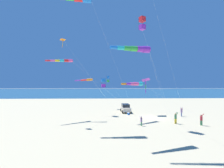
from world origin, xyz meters
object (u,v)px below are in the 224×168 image
person_child_green_jacket (141,121)px  kite_windsock_rainbow_low_near (86,80)px  cooler_box (128,114)px  kite_windsock_small_distant (135,84)px  kite_windsock_green_low_center (136,49)px  kite_box_magenta_far_left (142,23)px  kite_box_checkered_midright (103,83)px  parked_car (126,108)px  kite_windsock_black_fish_shape (63,61)px  kite_box_blue_topmost (108,79)px  person_child_grey_jacket (182,111)px  kite_delta_red_high_left (63,41)px  person_adult_flyer (201,119)px  person_bystander_far (176,117)px  kite_delta_teal_far_right (146,80)px

person_child_green_jacket → kite_windsock_rainbow_low_near: bearing=-119.8°
cooler_box → kite_windsock_small_distant: size_ratio=0.04×
kite_windsock_small_distant → kite_windsock_green_low_center: bearing=-9.8°
kite_box_magenta_far_left → kite_box_checkered_midright: kite_box_magenta_far_left is taller
kite_box_magenta_far_left → cooler_box: bearing=-171.9°
parked_car → kite_windsock_small_distant: (8.49, 0.63, 5.48)m
kite_box_magenta_far_left → kite_windsock_black_fish_shape: 15.60m
kite_box_checkered_midright → kite_box_blue_topmost: (-9.30, 1.10, 1.17)m
kite_box_checkered_midright → kite_windsock_small_distant: kite_box_checkered_midright is taller
cooler_box → kite_windsock_green_low_center: 18.17m
person_child_grey_jacket → kite_box_magenta_far_left: 18.68m
kite_delta_red_high_left → person_child_grey_jacket: bearing=100.3°
person_adult_flyer → kite_delta_red_high_left: kite_delta_red_high_left is taller
person_bystander_far → kite_box_magenta_far_left: 16.11m
kite_windsock_rainbow_low_near → kite_box_checkered_midright: kite_box_checkered_midright is taller
kite_delta_red_high_left → kite_windsock_rainbow_low_near: 7.78m
person_adult_flyer → kite_box_magenta_far_left: (-1.44, -8.83, 15.22)m
kite_windsock_small_distant → kite_delta_teal_far_right: size_ratio=1.90×
person_child_grey_jacket → kite_box_checkered_midright: bearing=-99.2°
person_child_green_jacket → kite_windsock_rainbow_low_near: (-5.13, -8.94, 6.38)m
person_adult_flyer → kite_box_checkered_midright: (-9.72, -15.22, 5.71)m
cooler_box → person_adult_flyer: person_adult_flyer is taller
kite_windsock_black_fish_shape → person_child_green_jacket: bearing=65.8°
kite_windsock_black_fish_shape → kite_delta_red_high_left: bearing=15.4°
parked_car → kite_delta_red_high_left: kite_delta_red_high_left is taller
kite_box_blue_topmost → kite_box_checkered_midright: bearing=-6.7°
kite_windsock_small_distant → kite_box_blue_topmost: bearing=-162.8°
kite_windsock_rainbow_low_near → cooler_box: bearing=117.1°
kite_delta_teal_far_right → kite_box_magenta_far_left: bearing=-17.3°
kite_box_blue_topmost → kite_delta_teal_far_right: 12.03m
kite_box_checkered_midright → kite_delta_teal_far_right: 9.10m
kite_windsock_green_low_center → person_child_green_jacket: bearing=161.4°
cooler_box → kite_box_blue_topmost: kite_box_blue_topmost is taller
parked_car → person_child_green_jacket: size_ratio=3.03×
cooler_box → kite_box_checkered_midright: size_ratio=0.08×
kite_windsock_rainbow_low_near → kite_box_checkered_midright: size_ratio=1.02×
person_child_grey_jacket → person_bystander_far: bearing=-32.7°
cooler_box → person_adult_flyer: size_ratio=0.35×
person_bystander_far → kite_windsock_green_low_center: kite_windsock_green_low_center is taller
person_adult_flyer → kite_delta_teal_far_right: bearing=-148.5°
kite_box_blue_topmost → person_child_grey_jacket: bearing=50.7°
kite_box_checkered_midright → kite_delta_teal_far_right: (-0.30, 9.07, 0.63)m
person_bystander_far → kite_windsock_small_distant: bearing=-115.7°
kite_windsock_rainbow_low_near → kite_delta_teal_far_right: bearing=111.8°
parked_car → kite_windsock_small_distant: kite_windsock_small_distant is taller
kite_windsock_green_low_center → person_child_grey_jacket: bearing=137.8°
kite_windsock_rainbow_low_near → kite_box_magenta_far_left: 13.58m
person_child_grey_jacket → kite_windsock_rainbow_low_near: 19.69m
kite_windsock_green_low_center → kite_box_checkered_midright: bearing=-165.2°
person_bystander_far → kite_windsock_black_fish_shape: kite_windsock_black_fish_shape is taller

